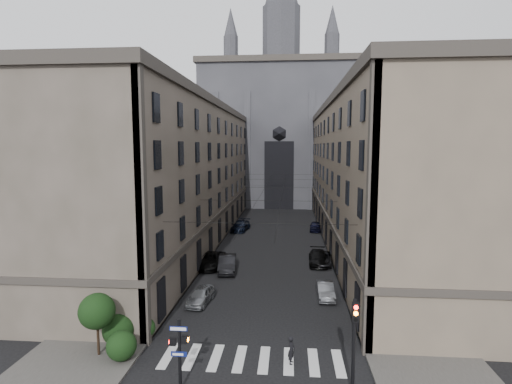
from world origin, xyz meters
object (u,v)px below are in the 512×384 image
(pedestrian_signal_left, at_px, (179,350))
(traffic_light_right, at_px, (354,335))
(car_right_near, at_px, (325,290))
(pedestrian, at_px, (291,350))
(car_left_midfar, at_px, (211,260))
(car_right_midnear, at_px, (322,259))
(car_right_far, at_px, (315,226))
(car_right_midfar, at_px, (318,258))
(gothic_tower, at_px, (281,125))
(car_left_near, at_px, (201,296))
(car_left_far, at_px, (241,226))
(car_left_midnear, at_px, (227,264))

(pedestrian_signal_left, xyz_separation_m, traffic_light_right, (9.11, 0.42, 0.97))
(car_right_near, bearing_deg, pedestrian, -106.30)
(car_left_midfar, relative_size, car_right_midnear, 1.14)
(car_right_far, height_order, pedestrian, pedestrian)
(traffic_light_right, distance_m, car_right_midfar, 23.55)
(traffic_light_right, bearing_deg, gothic_tower, 94.38)
(car_left_near, bearing_deg, traffic_light_right, -40.14)
(gothic_tower, relative_size, car_right_midfar, 11.53)
(car_left_far, distance_m, pedestrian, 38.16)
(gothic_tower, bearing_deg, car_right_midnear, -83.26)
(car_left_far, xyz_separation_m, car_right_midfar, (10.71, -16.78, -0.04))
(traffic_light_right, relative_size, car_left_midfar, 0.94)
(gothic_tower, height_order, car_right_near, gothic_tower)
(car_right_midnear, distance_m, car_right_far, 17.59)
(traffic_light_right, bearing_deg, car_right_midnear, 89.33)
(car_left_midfar, bearing_deg, pedestrian_signal_left, -80.18)
(traffic_light_right, xyz_separation_m, car_left_far, (-10.88, 40.19, -2.52))
(pedestrian_signal_left, bearing_deg, traffic_light_right, 2.64)
(pedestrian_signal_left, xyz_separation_m, pedestrian, (5.92, 3.23, -1.48))
(car_left_midfar, bearing_deg, car_left_far, 89.99)
(gothic_tower, relative_size, car_left_far, 10.89)
(car_left_far, bearing_deg, gothic_tower, 88.47)
(car_right_midfar, bearing_deg, pedestrian, -96.60)
(pedestrian_signal_left, height_order, traffic_light_right, traffic_light_right)
(car_left_near, distance_m, car_right_midnear, 16.21)
(car_right_near, xyz_separation_m, car_right_far, (0.85, 27.38, 0.06))
(car_left_midfar, bearing_deg, car_right_far, 60.44)
(gothic_tower, height_order, car_right_midfar, gothic_tower)
(car_left_midnear, relative_size, pedestrian, 2.97)
(car_right_midfar, bearing_deg, car_left_far, 124.31)
(pedestrian_signal_left, relative_size, car_left_near, 1.02)
(car_left_midfar, bearing_deg, gothic_tower, 85.96)
(car_right_midfar, xyz_separation_m, car_right_far, (0.77, 17.55, -0.02))
(car_right_midnear, distance_m, car_right_midfar, 0.45)
(gothic_tower, relative_size, car_right_midnear, 12.03)
(car_left_near, xyz_separation_m, car_right_near, (10.43, 2.16, -0.02))
(car_left_near, distance_m, car_right_far, 31.62)
(pedestrian_signal_left, bearing_deg, pedestrian, 28.63)
(gothic_tower, bearing_deg, car_right_midfar, -83.75)
(traffic_light_right, height_order, car_right_midfar, traffic_light_right)
(car_left_midnear, bearing_deg, car_left_near, -102.11)
(gothic_tower, relative_size, car_left_midnear, 11.58)
(car_left_near, xyz_separation_m, car_left_midfar, (-1.13, 9.97, 0.10))
(pedestrian_signal_left, bearing_deg, car_right_midnear, 68.48)
(car_left_midfar, bearing_deg, traffic_light_right, -58.32)
(car_right_midnear, bearing_deg, gothic_tower, 104.40)
(car_left_midfar, bearing_deg, car_right_midfar, 12.64)
(car_left_midfar, xyz_separation_m, pedestrian, (8.60, -18.58, 0.08))
(pedestrian, bearing_deg, car_right_near, -8.03)
(car_right_far, bearing_deg, car_right_midnear, -87.24)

